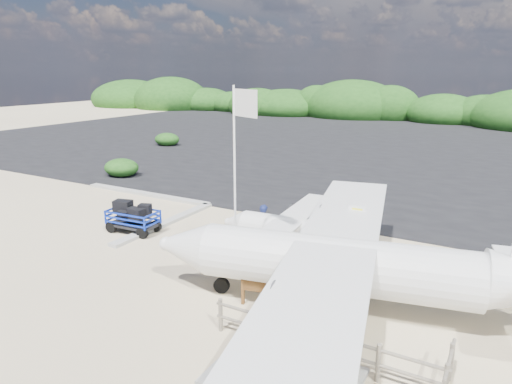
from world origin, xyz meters
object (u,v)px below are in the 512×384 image
(baggage_cart, at_px, (134,232))
(flagpole, at_px, (236,271))
(signboard, at_px, (267,307))
(crew_b, at_px, (317,210))
(crew_a, at_px, (264,226))
(aircraft_small, at_px, (309,131))

(baggage_cart, height_order, flagpole, flagpole)
(flagpole, height_order, signboard, flagpole)
(crew_b, bearing_deg, crew_a, 85.02)
(signboard, xyz_separation_m, crew_a, (-2.49, 4.39, 0.94))
(aircraft_small, bearing_deg, signboard, 107.45)
(signboard, distance_m, crew_b, 8.25)
(crew_b, relative_size, aircraft_small, 0.24)
(crew_b, bearing_deg, baggage_cart, 44.09)
(crew_b, bearing_deg, aircraft_small, -57.90)
(crew_a, xyz_separation_m, aircraft_small, (-13.20, 36.09, -0.94))
(baggage_cart, relative_size, signboard, 1.39)
(crew_b, xyz_separation_m, aircraft_small, (-14.09, 32.43, -0.79))
(baggage_cart, xyz_separation_m, signboard, (8.59, -3.07, 0.00))
(flagpole, height_order, crew_a, flagpole)
(crew_a, height_order, aircraft_small, crew_a)
(baggage_cart, xyz_separation_m, crew_a, (6.11, 1.32, 0.94))
(baggage_cart, distance_m, crew_a, 6.32)
(baggage_cart, xyz_separation_m, crew_b, (6.99, 4.98, 0.79))
(crew_a, bearing_deg, crew_b, -89.04)
(signboard, relative_size, aircraft_small, 0.28)
(flagpole, relative_size, signboard, 3.77)
(signboard, height_order, crew_a, crew_a)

